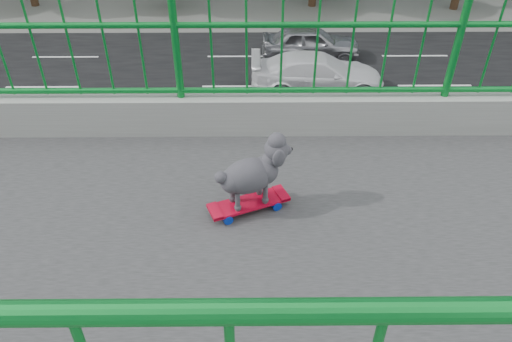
{
  "coord_description": "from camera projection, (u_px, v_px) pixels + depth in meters",
  "views": [
    {
      "loc": [
        1.88,
        0.54,
        9.04
      ],
      "look_at": [
        -1.04,
        0.56,
        6.86
      ],
      "focal_mm": 33.96,
      "sensor_mm": 36.0,
      "label": 1
    }
  ],
  "objects": [
    {
      "name": "poodle",
      "position": [
        253.0,
        172.0,
        2.91
      ],
      "size": [
        0.32,
        0.47,
        0.42
      ],
      "rotation": [
        0.0,
        0.0,
        0.39
      ],
      "color": "#2E2C31",
      "rests_on": "skateboard"
    },
    {
      "name": "skateboard",
      "position": [
        249.0,
        204.0,
        3.04
      ],
      "size": [
        0.33,
        0.53,
        0.07
      ],
      "rotation": [
        0.0,
        0.0,
        0.39
      ],
      "color": "red",
      "rests_on": "footbridge"
    },
    {
      "name": "car_4",
      "position": [
        311.0,
        43.0,
        21.55
      ],
      "size": [
        1.75,
        4.35,
        1.48
      ],
      "primitive_type": "imported",
      "rotation": [
        0.0,
        0.0,
        3.14
      ],
      "color": "gray",
      "rests_on": "ground"
    },
    {
      "name": "car_3",
      "position": [
        318.0,
        74.0,
        18.98
      ],
      "size": [
        2.11,
        5.2,
        1.51
      ],
      "primitive_type": "imported",
      "rotation": [
        0.0,
        0.0,
        3.14
      ],
      "color": "silver",
      "rests_on": "ground"
    },
    {
      "name": "road",
      "position": [
        238.0,
        125.0,
        17.32
      ],
      "size": [
        18.0,
        90.0,
        0.02
      ],
      "primitive_type": "cube",
      "color": "black",
      "rests_on": "ground"
    },
    {
      "name": "railing",
      "position": [
        152.0,
        234.0,
        2.59
      ],
      "size": [
        3.0,
        24.0,
        1.42
      ],
      "color": "gray",
      "rests_on": "footbridge"
    }
  ]
}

